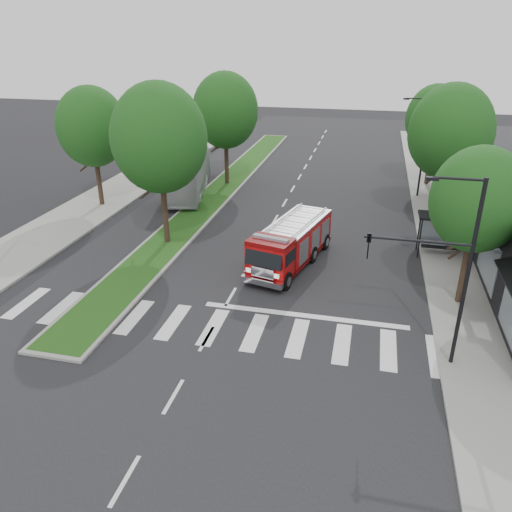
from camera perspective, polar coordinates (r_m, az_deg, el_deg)
The scene contains 15 objects.
ground at distance 26.19m, azimuth -2.91°, elevation -4.68°, with size 140.00×140.00×0.00m, color black.
sidewalk_right at distance 34.89m, azimuth 22.11°, elevation 1.28°, with size 5.00×80.00×0.15m, color gray.
sidewalk_left at distance 40.27m, azimuth -19.15°, elevation 4.72°, with size 5.00×80.00×0.15m, color gray.
median at distance 43.73m, azimuth -4.06°, elevation 7.54°, with size 3.00×50.00×0.15m.
bus_shelter at distance 32.28m, azimuth 20.79°, elevation 3.45°, with size 3.20×1.60×2.61m.
tree_right_near at distance 25.51m, azimuth 24.02°, elevation 5.85°, with size 4.40×4.40×8.05m.
tree_right_mid at distance 36.83m, azimuth 21.35°, elevation 13.05°, with size 5.60×5.60×9.72m.
tree_right_far at distance 46.74m, azimuth 19.82°, elevation 14.56°, with size 5.00×5.00×8.73m.
tree_median_near at distance 31.19m, azimuth -11.01°, elevation 13.06°, with size 5.80×5.80×10.16m.
tree_median_far at distance 44.22m, azimuth -3.53°, elevation 16.26°, with size 5.60×5.60×9.72m.
tree_left_mid at distance 40.20m, azimuth -18.25°, elevation 13.84°, with size 5.20×5.20×9.16m.
streetlight_right_near at distance 20.37m, azimuth 20.81°, elevation -0.56°, with size 4.08×0.22×8.00m.
streetlight_right_far at distance 42.93m, azimuth 18.48°, elevation 12.12°, with size 2.11×0.20×8.00m.
fire_engine at distance 29.29m, azimuth 4.01°, elevation 1.44°, with size 4.17×8.26×2.75m.
city_bus at distance 43.23m, azimuth -7.71°, elevation 9.22°, with size 2.62×11.19×3.12m, color #AFB0B4.
Camera 1 is at (6.50, -21.96, 12.71)m, focal length 35.00 mm.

